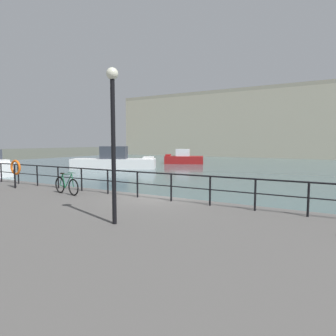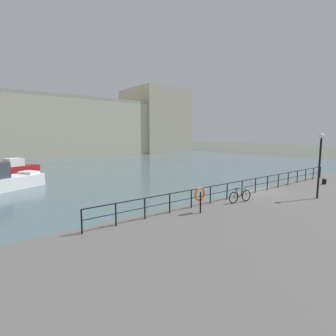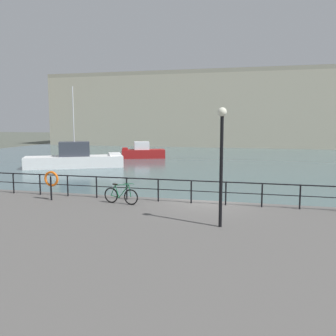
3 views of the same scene
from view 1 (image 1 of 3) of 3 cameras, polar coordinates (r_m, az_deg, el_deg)
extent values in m
plane|color=#4C5147|center=(12.52, -1.57, -8.83)|extent=(240.00, 240.00, 0.00)
cube|color=#476066|center=(41.19, 20.72, 0.58)|extent=(80.00, 60.00, 0.01)
cube|color=#565451|center=(7.85, -27.91, -15.12)|extent=(56.00, 13.00, 0.75)
cube|color=#C1B79E|center=(64.36, 24.16, 7.64)|extent=(74.88, 14.89, 12.74)
cube|color=#A49C86|center=(58.05, 23.71, 14.67)|extent=(74.88, 0.60, 0.70)
cube|color=white|center=(33.63, -10.52, 0.84)|extent=(9.44, 6.52, 1.12)
cube|color=#333842|center=(33.56, -10.51, 2.99)|extent=(3.38, 2.93, 1.41)
cube|color=white|center=(32.96, -3.85, 2.01)|extent=(1.80, 2.05, 0.24)
cylinder|color=silver|center=(33.61, -10.60, 8.73)|extent=(0.10, 0.10, 5.32)
cube|color=maroon|center=(40.56, 3.14, 1.59)|extent=(5.67, 3.90, 1.06)
cube|color=silver|center=(40.53, 2.90, 3.02)|extent=(2.31, 2.22, 0.96)
cube|color=maroon|center=(40.76, 0.04, 2.53)|extent=(1.13, 1.59, 0.24)
cylinder|color=black|center=(19.09, -29.80, -0.79)|extent=(0.07, 0.07, 1.05)
cylinder|color=black|center=(17.75, -27.20, -1.08)|extent=(0.07, 0.07, 1.05)
cylinder|color=black|center=(16.46, -24.18, -1.40)|extent=(0.07, 0.07, 1.05)
cylinder|color=black|center=(15.22, -20.66, -1.78)|extent=(0.07, 0.07, 1.05)
cylinder|color=black|center=(14.05, -16.53, -2.21)|extent=(0.07, 0.07, 1.05)
cylinder|color=black|center=(12.96, -11.68, -2.70)|extent=(0.07, 0.07, 1.05)
cylinder|color=black|center=(11.99, -5.99, -3.25)|extent=(0.07, 0.07, 1.05)
cylinder|color=black|center=(11.16, 0.63, -3.85)|extent=(0.07, 0.07, 1.05)
cylinder|color=black|center=(10.49, 8.22, -4.47)|extent=(0.07, 0.07, 1.05)
cylinder|color=black|center=(10.04, 16.67, -5.07)|extent=(0.07, 0.07, 1.05)
cylinder|color=black|center=(9.82, 25.72, -5.59)|extent=(0.07, 0.07, 1.05)
cylinder|color=black|center=(12.40, -8.99, -0.56)|extent=(23.68, 0.06, 0.06)
cylinder|color=black|center=(12.45, -8.95, -2.73)|extent=(23.68, 0.04, 0.04)
torus|color=black|center=(12.94, -17.99, -3.59)|extent=(0.72, 0.18, 0.72)
torus|color=black|center=(13.83, -20.36, -3.12)|extent=(0.72, 0.18, 0.72)
cylinder|color=#146638|center=(13.22, -18.88, -2.39)|extent=(0.55, 0.13, 0.66)
cylinder|color=#146638|center=(13.53, -19.68, -2.40)|extent=(0.24, 0.07, 0.58)
cylinder|color=#146638|center=(13.27, -19.14, -1.13)|extent=(0.72, 0.16, 0.11)
cylinder|color=#146638|center=(13.65, -19.90, -3.37)|extent=(0.43, 0.11, 0.12)
cylinder|color=#146638|center=(13.70, -20.15, -2.15)|extent=(0.26, 0.08, 0.51)
cylinder|color=#146638|center=(12.95, -18.15, -2.34)|extent=(0.14, 0.06, 0.57)
cube|color=black|center=(13.57, -19.94, -1.00)|extent=(0.23, 0.13, 0.05)
cylinder|color=#146638|center=(12.96, -18.32, -0.87)|extent=(0.52, 0.11, 0.02)
cylinder|color=black|center=(16.13, -27.74, -1.48)|extent=(0.08, 0.08, 1.15)
torus|color=orange|center=(16.12, -27.62, 0.11)|extent=(0.75, 0.11, 0.75)
cylinder|color=black|center=(8.06, -10.60, 2.91)|extent=(0.12, 0.12, 3.93)
sphere|color=silver|center=(8.25, -10.85, 17.67)|extent=(0.32, 0.32, 0.32)
camera|label=2|loc=(23.39, -63.01, 6.90)|focal=28.00mm
camera|label=3|loc=(7.78, -120.86, 8.35)|focal=39.01mm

